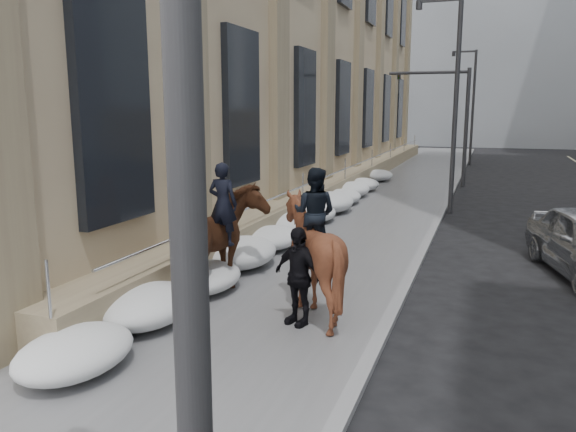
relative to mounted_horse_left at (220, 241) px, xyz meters
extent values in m
plane|color=black|center=(0.90, -1.85, -1.30)|extent=(140.00, 140.00, 0.00)
cube|color=#59595C|center=(0.90, 8.15, -1.24)|extent=(5.00, 80.00, 0.12)
cube|color=slate|center=(3.52, 8.15, -1.24)|extent=(0.24, 80.00, 0.12)
cube|color=#9B8366|center=(-4.40, 18.15, 7.70)|extent=(5.00, 44.00, 18.00)
cube|color=#75644B|center=(-1.35, 18.15, -0.85)|extent=(1.10, 44.00, 0.90)
cylinder|color=silver|center=(-0.90, 18.15, 0.05)|extent=(0.06, 42.00, 0.06)
cube|color=black|center=(-1.80, 11.15, 2.70)|extent=(0.20, 2.20, 4.50)
cube|color=slate|center=(4.90, 58.15, 12.70)|extent=(30.00, 12.00, 28.00)
cube|color=gray|center=(-5.10, 70.15, 8.70)|extent=(24.00, 12.00, 20.00)
cylinder|color=#2D2D30|center=(3.80, -7.85, 2.70)|extent=(0.18, 0.18, 8.00)
cylinder|color=#2D2D30|center=(3.80, 12.15, 2.70)|extent=(0.18, 0.18, 8.00)
cube|color=#2D2D30|center=(3.00, 12.15, 6.60)|extent=(1.60, 0.15, 0.12)
cylinder|color=#2D2D30|center=(2.30, 12.15, 6.45)|extent=(0.24, 0.24, 0.30)
cylinder|color=#2D2D30|center=(3.80, 32.15, 2.70)|extent=(0.18, 0.18, 8.00)
cube|color=#2D2D30|center=(3.00, 32.15, 6.60)|extent=(1.60, 0.15, 0.12)
cylinder|color=#2D2D30|center=(2.30, 32.15, 6.45)|extent=(0.24, 0.24, 0.30)
cylinder|color=#2D2D30|center=(3.90, 20.15, 1.70)|extent=(0.20, 0.20, 6.00)
cylinder|color=#2D2D30|center=(1.90, 20.15, 4.50)|extent=(4.00, 0.16, 0.16)
imported|color=black|center=(0.40, 20.15, 4.00)|extent=(0.18, 0.22, 1.10)
ellipsoid|color=silver|center=(-0.55, -1.85, -0.84)|extent=(1.50, 2.10, 0.68)
ellipsoid|color=silver|center=(-0.50, 2.15, -0.82)|extent=(1.60, 2.20, 0.72)
ellipsoid|color=silver|center=(-0.60, 6.15, -0.86)|extent=(1.40, 2.00, 0.64)
ellipsoid|color=silver|center=(-0.45, 10.15, -0.80)|extent=(1.70, 2.30, 0.76)
ellipsoid|color=silver|center=(-0.55, 14.15, -0.85)|extent=(1.50, 2.10, 0.66)
imported|color=#452514|center=(0.00, -0.01, -0.05)|extent=(1.28, 2.71, 2.26)
imported|color=black|center=(0.00, 0.14, 0.75)|extent=(0.64, 0.43, 1.72)
imported|color=#442113|center=(2.08, -0.35, -0.05)|extent=(1.92, 2.14, 2.26)
imported|color=black|center=(2.08, -0.20, 0.75)|extent=(0.87, 0.69, 1.72)
imported|color=black|center=(2.01, -0.94, -0.28)|extent=(1.14, 0.81, 1.80)
camera|label=1|loc=(5.11, -10.11, 2.67)|focal=35.00mm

